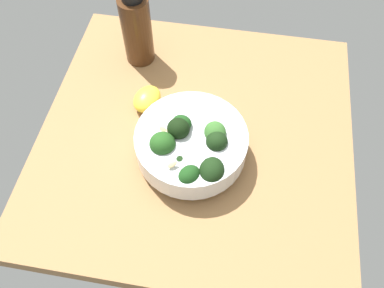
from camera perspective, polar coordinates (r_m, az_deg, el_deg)
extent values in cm
cube|color=#996D42|center=(80.30, 0.56, 0.99)|extent=(61.73, 61.73, 3.96)
cylinder|color=white|center=(75.00, 0.00, -1.29)|extent=(11.29, 11.29, 1.68)
cylinder|color=white|center=(72.14, 0.00, 0.09)|extent=(20.53, 20.53, 5.05)
cylinder|color=silver|center=(70.36, 0.00, 1.02)|extent=(17.99, 17.99, 0.80)
cylinder|color=#2F662B|center=(67.96, -0.37, -5.22)|extent=(1.95, 2.04, 1.53)
ellipsoid|color=#194216|center=(66.49, -0.37, -4.57)|extent=(5.21, 6.23, 5.02)
cylinder|color=#3C7A32|center=(70.52, -4.20, -0.74)|extent=(2.17, 2.10, 1.54)
ellipsoid|color=#23511C|center=(69.00, -4.29, 0.04)|extent=(6.96, 7.19, 6.38)
cylinder|color=#4A8F3C|center=(68.59, 2.80, -4.72)|extent=(2.13, 1.85, 1.85)
ellipsoid|color=black|center=(66.82, 2.87, -3.91)|extent=(6.04, 6.20, 6.47)
cylinder|color=#2F662B|center=(70.77, 3.53, -0.45)|extent=(2.16, 2.30, 1.46)
ellipsoid|color=black|center=(69.22, 3.61, 0.35)|extent=(5.75, 6.23, 5.64)
cylinder|color=#2F662B|center=(69.30, -1.51, -3.05)|extent=(1.21, 1.34, 1.12)
ellipsoid|color=black|center=(68.26, -1.53, -2.56)|extent=(4.23, 3.92, 3.03)
cylinder|color=#4A8F3C|center=(71.44, 3.29, 0.92)|extent=(1.64, 1.86, 1.78)
ellipsoid|color=#386B2B|center=(69.95, 3.37, 1.73)|extent=(5.60, 6.11, 4.92)
cylinder|color=#4A8F3C|center=(72.99, -1.67, 1.91)|extent=(1.77, 1.62, 1.72)
ellipsoid|color=black|center=(71.55, -1.71, 2.70)|extent=(4.80, 4.29, 3.49)
cylinder|color=#589D47|center=(72.08, -1.50, 2.31)|extent=(1.76, 1.74, 1.11)
ellipsoid|color=#194216|center=(70.82, -1.52, 3.02)|extent=(4.91, 4.70, 4.86)
cylinder|color=#4A8F3C|center=(71.65, -1.93, 1.35)|extent=(1.83, 1.93, 1.89)
ellipsoid|color=black|center=(69.99, -1.97, 2.26)|extent=(5.28, 5.46, 5.72)
ellipsoid|color=#DBBC84|center=(67.58, 2.28, -2.73)|extent=(2.05, 1.55, 0.67)
ellipsoid|color=#DBBC84|center=(66.08, -2.89, -2.95)|extent=(2.01, 1.87, 1.17)
ellipsoid|color=#DBBC84|center=(69.85, -3.10, 1.77)|extent=(2.03, 1.54, 1.01)
ellipsoid|color=#DBBC84|center=(69.30, 2.88, 1.80)|extent=(1.41, 2.00, 0.77)
ellipsoid|color=#DBBC84|center=(70.86, -4.17, 2.05)|extent=(2.05, 1.72, 1.29)
ellipsoid|color=#DBBC84|center=(67.50, -1.55, -2.97)|extent=(1.83, 1.34, 1.22)
ellipsoid|color=yellow|center=(81.70, -6.53, 6.50)|extent=(6.98, 8.04, 3.85)
cylinder|color=#472814|center=(87.28, -7.98, 15.98)|extent=(6.37, 6.37, 15.57)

